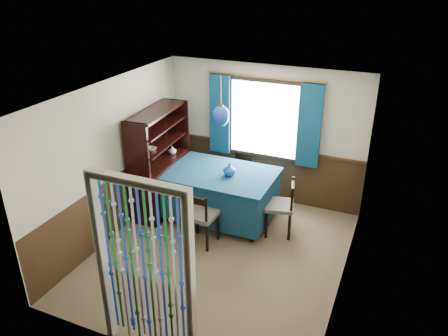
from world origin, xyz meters
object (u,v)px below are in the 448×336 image
at_px(dining_table, 221,193).
at_px(bowl_shelf, 151,149).
at_px(chair_near, 201,216).
at_px(chair_left, 170,181).
at_px(vase_sideboard, 172,150).
at_px(chair_right, 281,206).
at_px(sideboard, 161,175).
at_px(pendant_lamp, 221,116).
at_px(vase_table, 229,170).
at_px(chair_far, 239,176).

bearing_deg(dining_table, bowl_shelf, -159.98).
relative_size(chair_near, bowl_shelf, 5.09).
distance_m(chair_left, vase_sideboard, 0.57).
xyz_separation_m(chair_right, sideboard, (-2.21, -0.02, 0.13)).
relative_size(dining_table, vase_sideboard, 10.93).
distance_m(chair_right, pendant_lamp, 1.73).
bearing_deg(chair_left, vase_table, 85.43).
relative_size(chair_left, sideboard, 0.51).
height_order(chair_left, pendant_lamp, pendant_lamp).
bearing_deg(pendant_lamp, chair_far, 89.68).
distance_m(chair_right, sideboard, 2.21).
xyz_separation_m(dining_table, chair_far, (0.00, 0.80, -0.05)).
height_order(sideboard, vase_sideboard, sideboard).
relative_size(chair_right, sideboard, 0.51).
xyz_separation_m(dining_table, chair_right, (1.07, -0.04, 0.00)).
bearing_deg(dining_table, vase_sideboard, 165.26).
bearing_deg(chair_far, sideboard, 52.03).
height_order(chair_left, sideboard, sideboard).
relative_size(chair_near, vase_sideboard, 5.68).
relative_size(chair_left, vase_table, 4.79).
bearing_deg(chair_near, vase_table, 82.84).
relative_size(chair_near, sideboard, 0.51).
bearing_deg(vase_sideboard, pendant_lamp, -14.99).
xyz_separation_m(pendant_lamp, vase_table, (0.16, -0.04, -0.89)).
bearing_deg(chair_left, sideboard, -57.86).
xyz_separation_m(sideboard, vase_sideboard, (0.06, 0.35, 0.37)).
bearing_deg(vase_sideboard, bowl_shelf, -90.00).
bearing_deg(pendant_lamp, dining_table, 80.54).
bearing_deg(chair_right, vase_sideboard, 67.36).
height_order(chair_left, vase_table, vase_table).
distance_m(dining_table, chair_far, 0.80).
distance_m(dining_table, vase_sideboard, 1.23).
height_order(chair_far, vase_table, vase_table).
height_order(sideboard, pendant_lamp, pendant_lamp).
height_order(chair_near, vase_sideboard, vase_sideboard).
height_order(chair_right, pendant_lamp, pendant_lamp).
xyz_separation_m(chair_left, sideboard, (-0.13, -0.08, 0.13)).
xyz_separation_m(chair_right, bowl_shelf, (-2.15, -0.35, 0.77)).
height_order(pendant_lamp, bowl_shelf, pendant_lamp).
bearing_deg(vase_table, chair_left, 177.11).
relative_size(dining_table, pendant_lamp, 2.23).
bearing_deg(vase_table, pendant_lamp, 167.51).
distance_m(chair_left, pendant_lamp, 1.70).
height_order(chair_near, pendant_lamp, pendant_lamp).
distance_m(bowl_shelf, vase_sideboard, 0.73).
xyz_separation_m(chair_left, chair_right, (2.08, -0.06, -0.00)).
xyz_separation_m(chair_near, chair_far, (-0.01, 1.62, -0.05)).
height_order(chair_right, sideboard, sideboard).
xyz_separation_m(sideboard, pendant_lamp, (1.14, 0.06, 1.23)).
distance_m(chair_left, vase_table, 1.27).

